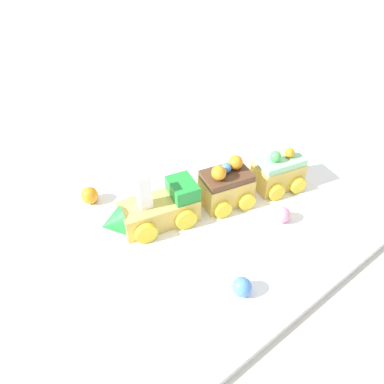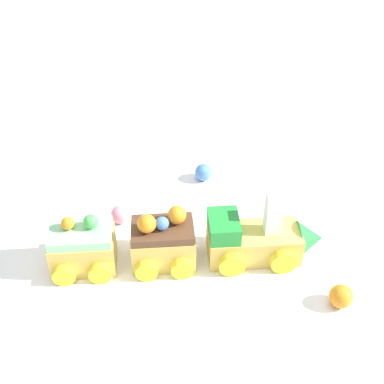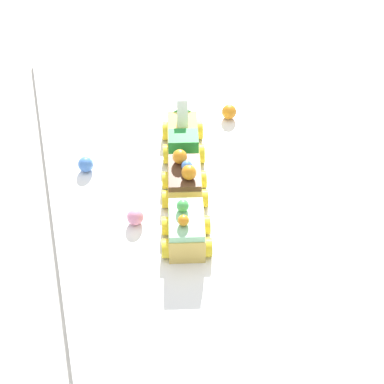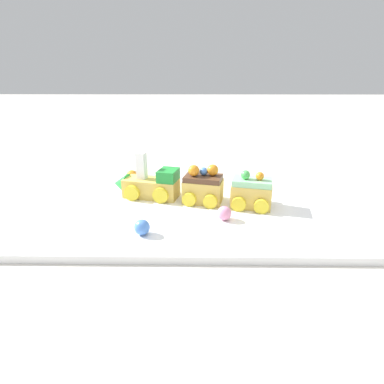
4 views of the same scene
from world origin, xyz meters
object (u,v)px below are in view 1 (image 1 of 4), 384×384
Objects in this scene: cake_train_locomotive at (153,210)px; cake_car_mint at (278,172)px; gumball_orange at (89,195)px; cake_car_chocolate at (226,186)px; gumball_pink at (282,215)px; gumball_blue at (242,287)px.

cake_train_locomotive reaches higher than cake_car_mint.
gumball_orange is at bearing -16.45° from cake_car_mint.
gumball_pink is (-0.03, 0.08, -0.02)m from cake_car_chocolate.
gumball_orange is at bearing -23.71° from cake_car_chocolate.
gumball_blue is (0.13, 0.05, 0.00)m from gumball_pink.
cake_train_locomotive is 0.11m from cake_car_chocolate.
gumball_orange is 1.08× the size of gumball_pink.
gumball_pink is at bearing 126.06° from cake_car_chocolate.
gumball_blue is at bearing 22.27° from gumball_pink.
cake_car_chocolate is at bearing -67.44° from gumball_pink.
cake_car_mint is at bearing 150.05° from gumball_orange.
cake_train_locomotive is at bearing -84.41° from gumball_blue.
gumball_orange is at bearing -46.27° from gumball_pink.
gumball_orange is (0.16, -0.12, -0.01)m from cake_car_chocolate.
cake_car_mint is 3.13× the size of gumball_orange.
gumball_orange is 1.08× the size of gumball_blue.
gumball_orange is 0.26m from gumball_blue.
gumball_pink is at bearing -157.73° from gumball_blue.
cake_car_mint is (-0.09, 0.02, -0.00)m from cake_car_chocolate.
cake_car_mint reaches higher than gumball_pink.
cake_car_chocolate reaches higher than gumball_pink.
cake_car_chocolate reaches higher than cake_car_mint.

